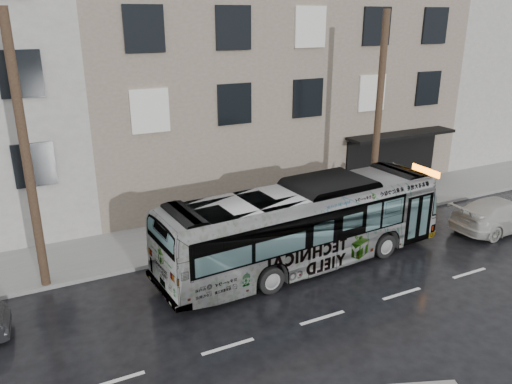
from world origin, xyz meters
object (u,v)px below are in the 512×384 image
at_px(utility_pole_front, 378,119).
at_px(bus, 304,225).
at_px(utility_pole_rear, 26,158).
at_px(sign_post, 391,187).
at_px(white_sedan, 501,214).

height_order(utility_pole_front, bus, utility_pole_front).
bearing_deg(utility_pole_rear, sign_post, 0.00).
relative_size(utility_pole_front, utility_pole_rear, 1.00).
height_order(utility_pole_front, utility_pole_rear, same).
bearing_deg(white_sedan, utility_pole_front, 50.62).
xyz_separation_m(utility_pole_rear, white_sedan, (18.29, -3.50, -3.95)).
bearing_deg(utility_pole_rear, bus, -15.30).
bearing_deg(bus, white_sedan, -100.55).
distance_m(utility_pole_rear, bus, 9.69).
height_order(sign_post, white_sedan, sign_post).
bearing_deg(white_sedan, bus, 83.31).
relative_size(sign_post, white_sedan, 0.50).
distance_m(utility_pole_front, bus, 6.46).
xyz_separation_m(utility_pole_front, utility_pole_rear, (-14.00, 0.00, 0.00)).
bearing_deg(utility_pole_front, sign_post, 0.00).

